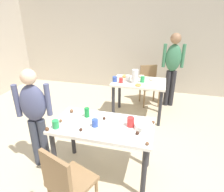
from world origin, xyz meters
The scene contains 33 objects.
ground_plane centered at (0.00, 0.00, 0.00)m, with size 6.40×6.40×0.00m, color beige.
wall_back centered at (0.00, 3.20, 1.30)m, with size 6.40×0.10×2.60m, color #BCB2A3.
dining_table_near centered at (0.13, 0.03, 0.64)m, with size 1.23×0.65×0.75m.
dining_table_far centered at (0.35, 1.68, 0.63)m, with size 1.00×0.67×0.75m.
chair_near_table centered at (-0.04, -0.67, 0.50)m, with size 0.52×0.52×0.87m.
chair_far_table centered at (0.50, 2.36, 0.50)m, with size 0.52×0.52×0.87m.
person_girl_near centered at (-0.76, -0.02, 0.83)m, with size 0.45×0.29×1.39m.
person_adult_far centered at (0.96, 2.36, 0.96)m, with size 0.46×0.24×1.59m.
mixing_bowl centered at (0.62, 0.07, 0.78)m, with size 0.21×0.21×0.06m, color white.
soda_can centered at (-0.12, 0.16, 0.81)m, with size 0.07×0.07×0.12m, color #198438.
fork_near centered at (-0.20, 0.04, 0.75)m, with size 0.17×0.02×0.01m, color silver.
cup_near_0 centered at (-0.38, -0.18, 0.80)m, with size 0.08×0.08×0.10m, color green.
cup_near_1 centered at (0.46, 0.08, 0.81)m, with size 0.08×0.08×0.12m, color red.
cup_near_2 centered at (0.05, -0.03, 0.80)m, with size 0.07×0.07×0.09m, color #3351B2.
cake_ball_0 centered at (-0.07, -0.17, 0.77)m, with size 0.04×0.04×0.04m, color #3D2319.
cake_ball_1 centered at (-0.39, -0.05, 0.77)m, with size 0.04×0.04×0.04m, color brown.
cake_ball_2 centered at (0.69, -0.23, 0.77)m, with size 0.04×0.04×0.04m, color brown.
cake_ball_3 centered at (-0.36, 0.21, 0.77)m, with size 0.05×0.05×0.05m, color brown.
cake_ball_4 centered at (-0.45, -0.26, 0.77)m, with size 0.05×0.05×0.05m, color brown.
cake_ball_5 centered at (0.57, -0.07, 0.77)m, with size 0.04×0.04×0.04m, color #3D2319.
cake_ball_6 centered at (0.11, 0.15, 0.77)m, with size 0.04×0.04×0.04m, color #3D2319.
cake_ball_7 centered at (0.72, 0.20, 0.77)m, with size 0.04×0.04×0.04m, color brown.
pitcher_far centered at (0.29, 1.57, 0.88)m, with size 0.12×0.12×0.26m, color white.
cup_far_0 centered at (0.03, 1.52, 0.80)m, with size 0.07×0.07×0.09m, color red.
cup_far_1 centered at (0.13, 1.67, 0.80)m, with size 0.09×0.09×0.11m, color white.
cup_far_2 centered at (-0.10, 1.55, 0.80)m, with size 0.09×0.09×0.10m, color #3351B2.
cup_far_3 centered at (0.42, 1.65, 0.81)m, with size 0.08×0.08×0.11m, color green.
donut_far_0 centered at (0.37, 1.44, 0.77)m, with size 0.11×0.11×0.03m, color gold.
donut_far_1 centered at (0.37, 1.95, 0.77)m, with size 0.12×0.12×0.04m, color white.
donut_far_2 centered at (-0.09, 1.84, 0.77)m, with size 0.11×0.11×0.03m, color white.
donut_far_3 centered at (0.06, 1.85, 0.77)m, with size 0.14×0.14×0.04m, color gold.
donut_far_4 centered at (0.59, 1.83, 0.77)m, with size 0.14×0.14×0.04m, color white.
donut_far_5 centered at (0.25, 1.79, 0.77)m, with size 0.12×0.12×0.04m, color gold.
Camera 1 is at (0.77, -1.96, 2.06)m, focal length 32.28 mm.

